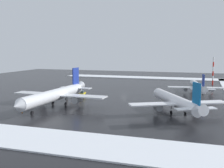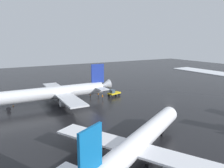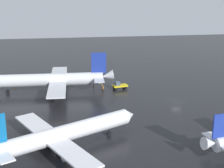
% 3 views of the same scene
% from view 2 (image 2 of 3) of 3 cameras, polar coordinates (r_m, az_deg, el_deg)
% --- Properties ---
extents(ground_plane, '(240.00, 240.00, 0.00)m').
position_cam_2_polar(ground_plane, '(76.36, 14.98, -4.00)').
color(ground_plane, black).
extents(airplane_distant_tail, '(40.32, 33.37, 11.98)m').
position_cam_2_polar(airplane_distant_tail, '(69.20, -14.97, -2.21)').
color(airplane_distant_tail, silver).
rests_on(airplane_distant_tail, ground_plane).
extents(airplane_far_rear, '(32.75, 27.93, 10.55)m').
position_cam_2_polar(airplane_far_rear, '(37.49, 7.20, -14.58)').
color(airplane_far_rear, white).
rests_on(airplane_far_rear, ground_plane).
extents(pushback_tug, '(4.97, 3.15, 2.50)m').
position_cam_2_polar(pushback_tug, '(77.79, 0.44, -2.34)').
color(pushback_tug, gold).
rests_on(pushback_tug, ground_plane).
extents(ground_crew_mid_apron, '(0.36, 0.36, 1.71)m').
position_cam_2_polar(ground_crew_mid_apron, '(77.17, -3.63, -2.71)').
color(ground_crew_mid_apron, black).
rests_on(ground_crew_mid_apron, ground_plane).
extents(ground_crew_by_nose_gear, '(0.36, 0.36, 1.71)m').
position_cam_2_polar(ground_crew_by_nose_gear, '(74.08, -2.51, -3.31)').
color(ground_crew_by_nose_gear, black).
rests_on(ground_crew_by_nose_gear, ground_plane).
extents(ground_crew_near_tug, '(0.36, 0.36, 1.71)m').
position_cam_2_polar(ground_crew_near_tug, '(76.71, -5.70, -2.84)').
color(ground_crew_near_tug, black).
rests_on(ground_crew_near_tug, ground_plane).
extents(traffic_cone_near_nose, '(0.36, 0.36, 0.55)m').
position_cam_2_polar(traffic_cone_near_nose, '(78.33, -14.01, -3.35)').
color(traffic_cone_near_nose, orange).
rests_on(traffic_cone_near_nose, ground_plane).
extents(traffic_cone_mid_line, '(0.36, 0.36, 0.55)m').
position_cam_2_polar(traffic_cone_mid_line, '(73.03, -24.42, -5.14)').
color(traffic_cone_mid_line, orange).
rests_on(traffic_cone_mid_line, ground_plane).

